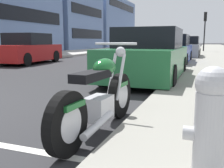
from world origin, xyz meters
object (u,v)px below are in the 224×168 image
Objects in this scene: crossing_truck at (167,43)px; traffic_signal_near_corner at (205,23)px; parked_motorcycle at (100,99)px; parked_car_behind_motorcycle at (149,56)px; car_opposite_curb at (27,50)px; parked_car_mid_block at (185,48)px; parked_car_near_corner at (171,50)px; fire_hydrant at (211,124)px.

crossing_truck is 10.13m from traffic_signal_near_corner.
crossing_truck reaches higher than parked_motorcycle.
car_opposite_curb is at bearing 64.11° from parked_car_behind_motorcycle.
parked_car_mid_block is 0.73× the size of crossing_truck.
parked_motorcycle is 0.50× the size of parked_car_near_corner.
parked_motorcycle is at bearing -175.57° from parked_car_behind_motorcycle.
traffic_signal_near_corner is (-8.69, -4.82, 1.96)m from crossing_truck.
parked_car_near_corner is at bearing 0.43° from parked_car_behind_motorcycle.
crossing_truck is 25.00m from car_opposite_curb.
car_opposite_curb is 12.58m from fire_hydrant.
parked_car_behind_motorcycle is at bearing -179.36° from parked_car_near_corner.
parked_car_behind_motorcycle is 1.13× the size of parked_car_mid_block.
car_opposite_curb is at bearing 45.71° from parked_motorcycle.
car_opposite_curb is (-24.74, 3.55, -0.17)m from crossing_truck.
parked_motorcycle is at bearing 38.79° from car_opposite_curb.
crossing_truck is 1.46× the size of traffic_signal_near_corner.
fire_hydrant is (-33.83, -5.14, -0.29)m from crossing_truck.
traffic_signal_near_corner reaches higher than fire_hydrant.
parked_motorcycle is 10.92m from car_opposite_curb.
car_opposite_curb is (8.02, 7.41, 0.27)m from parked_motorcycle.
car_opposite_curb reaches higher than parked_car_near_corner.
crossing_truck is (32.76, 3.86, 0.44)m from parked_motorcycle.
crossing_truck reaches higher than parked_car_near_corner.
crossing_truck reaches higher than fire_hydrant.
parked_car_behind_motorcycle is at bearing 60.25° from car_opposite_curb.
parked_motorcycle is at bearing 94.15° from crossing_truck.
parked_car_near_corner is at bearing 101.70° from car_opposite_curb.
parked_car_mid_block is at bearing 99.22° from crossing_truck.
parked_car_behind_motorcycle reaches higher than parked_motorcycle.
parked_car_mid_block is (10.28, -0.23, -0.03)m from parked_car_behind_motorcycle.
parked_car_mid_block is at bearing 3.47° from parked_motorcycle.
crossing_truck is 34.22m from fire_hydrant.
traffic_signal_near_corner reaches higher than parked_car_mid_block.
parked_car_mid_block is 16.03m from fire_hydrant.
parked_car_mid_block is at bearing 173.23° from traffic_signal_near_corner.
fire_hydrant is (-1.08, -1.28, 0.15)m from parked_motorcycle.
crossing_truck is at bearing 8.70° from parked_car_near_corner.
parked_car_mid_block is (4.92, -0.28, -0.02)m from parked_car_near_corner.
parked_car_near_corner is 1.02× the size of car_opposite_curb.
parked_motorcycle is 2.49× the size of fire_hydrant.
fire_hydrant is (-9.09, -8.69, -0.11)m from car_opposite_curb.
parked_car_behind_motorcycle is 19.62m from traffic_signal_near_corner.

